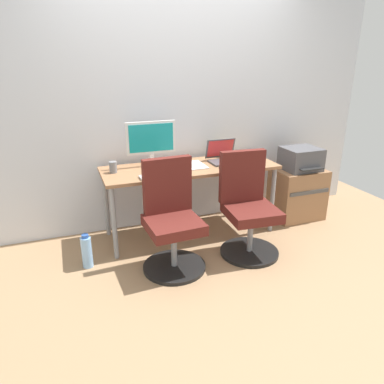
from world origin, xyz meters
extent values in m
plane|color=#9E7A56|center=(0.00, 0.00, 0.00)|extent=(5.28, 5.28, 0.00)
cube|color=silver|center=(0.00, 0.38, 1.30)|extent=(4.40, 0.04, 2.60)
cube|color=#996B47|center=(0.00, 0.00, 0.70)|extent=(1.71, 0.60, 0.03)
cylinder|color=gray|center=(-0.80, -0.25, 0.34)|extent=(0.04, 0.04, 0.69)
cylinder|color=gray|center=(0.80, -0.25, 0.34)|extent=(0.04, 0.04, 0.69)
cylinder|color=gray|center=(-0.80, 0.25, 0.34)|extent=(0.04, 0.04, 0.69)
cylinder|color=gray|center=(0.80, 0.25, 0.34)|extent=(0.04, 0.04, 0.69)
cylinder|color=black|center=(-0.37, -0.60, 0.01)|extent=(0.54, 0.54, 0.03)
cylinder|color=gray|center=(-0.37, -0.60, 0.20)|extent=(0.05, 0.05, 0.34)
cube|color=#591E19|center=(-0.37, -0.60, 0.41)|extent=(0.46, 0.46, 0.09)
cube|color=#591E19|center=(-0.36, -0.41, 0.70)|extent=(0.42, 0.09, 0.48)
cylinder|color=black|center=(0.37, -0.60, 0.01)|extent=(0.54, 0.54, 0.03)
cylinder|color=gray|center=(0.37, -0.60, 0.20)|extent=(0.05, 0.05, 0.34)
cube|color=#591E19|center=(0.37, -0.60, 0.41)|extent=(0.47, 0.47, 0.09)
cube|color=#591E19|center=(0.35, -0.41, 0.70)|extent=(0.42, 0.10, 0.48)
cube|color=#996B47|center=(1.26, -0.04, 0.28)|extent=(0.54, 0.41, 0.56)
cube|color=#4C4C4C|center=(1.26, -0.25, 0.37)|extent=(0.49, 0.01, 0.04)
cube|color=#515156|center=(1.26, -0.04, 0.68)|extent=(0.38, 0.34, 0.24)
cube|color=#262626|center=(1.26, -0.24, 0.62)|extent=(0.27, 0.06, 0.01)
cylinder|color=#8CBFF2|center=(-1.06, -0.31, 0.14)|extent=(0.09, 0.09, 0.28)
cylinder|color=#2D59B2|center=(-1.06, -0.31, 0.30)|extent=(0.06, 0.06, 0.03)
cylinder|color=silver|center=(-0.34, 0.16, 0.72)|extent=(0.18, 0.18, 0.01)
cylinder|color=silver|center=(-0.34, 0.16, 0.78)|extent=(0.04, 0.04, 0.11)
cube|color=silver|center=(-0.34, 0.16, 0.99)|extent=(0.48, 0.03, 0.31)
cube|color=teal|center=(-0.34, 0.14, 0.99)|extent=(0.43, 0.00, 0.26)
cube|color=#4C4C51|center=(0.38, -0.01, 0.72)|extent=(0.31, 0.22, 0.02)
cube|color=#4C4C51|center=(0.38, 0.13, 0.83)|extent=(0.31, 0.07, 0.20)
cube|color=red|center=(0.38, 0.13, 0.84)|extent=(0.28, 0.05, 0.17)
cube|color=#B7B7B7|center=(-0.38, -0.22, 0.72)|extent=(0.34, 0.12, 0.02)
cube|color=#2D2D2D|center=(0.40, -0.22, 0.72)|extent=(0.34, 0.12, 0.02)
ellipsoid|color=silver|center=(0.77, 0.11, 0.73)|extent=(0.06, 0.10, 0.03)
ellipsoid|color=#2D2D2D|center=(0.62, -0.13, 0.73)|extent=(0.06, 0.10, 0.03)
cylinder|color=yellow|center=(0.46, 0.20, 0.76)|extent=(0.08, 0.08, 0.09)
cylinder|color=slate|center=(-0.73, 0.05, 0.77)|extent=(0.07, 0.07, 0.10)
cube|color=black|center=(-0.16, -0.19, 0.72)|extent=(0.07, 0.14, 0.01)
cube|color=white|center=(0.04, 0.00, 0.72)|extent=(0.21, 0.30, 0.01)
camera|label=1|loc=(-1.16, -3.18, 1.71)|focal=33.80mm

